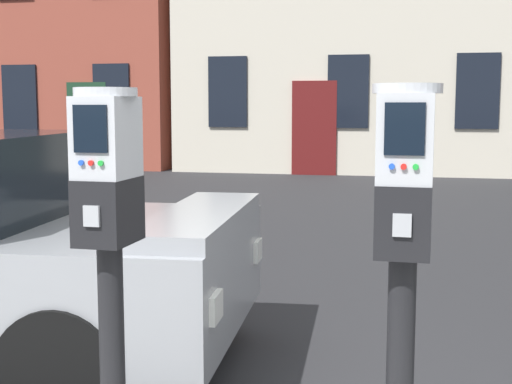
# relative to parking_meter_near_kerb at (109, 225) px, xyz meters

# --- Properties ---
(parking_meter_near_kerb) EXTENTS (0.22, 0.26, 1.52)m
(parking_meter_near_kerb) POSITION_rel_parking_meter_near_kerb_xyz_m (0.00, 0.00, 0.00)
(parking_meter_near_kerb) COLOR black
(parking_meter_near_kerb) RESTS_ON sidewalk_slab
(parking_meter_twin_adjacent) EXTENTS (0.22, 0.26, 1.53)m
(parking_meter_twin_adjacent) POSITION_rel_parking_meter_near_kerb_xyz_m (1.00, 0.00, 0.01)
(parking_meter_twin_adjacent) COLOR black
(parking_meter_twin_adjacent) RESTS_ON sidewalk_slab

